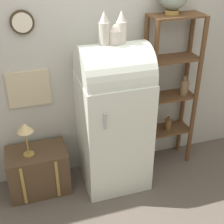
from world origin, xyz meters
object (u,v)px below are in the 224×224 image
refrigerator (114,115)px  desk_lamp (25,130)px  vase_center (115,34)px  vase_right (121,28)px  suitcase_trunk (39,170)px  vase_left (104,29)px

refrigerator → desk_lamp: 0.89m
vase_center → desk_lamp: size_ratio=0.48×
vase_center → vase_right: 0.08m
suitcase_trunk → vase_right: vase_right is taller
vase_center → suitcase_trunk: bearing=175.0°
suitcase_trunk → vase_right: (0.89, -0.06, 1.46)m
vase_center → desk_lamp: vase_center is taller
suitcase_trunk → vase_left: 1.64m
vase_left → desk_lamp: bearing=177.8°
refrigerator → suitcase_trunk: 1.00m
vase_center → desk_lamp: bearing=177.8°
refrigerator → vase_right: (0.07, 0.01, 0.89)m
vase_left → refrigerator: bearing=-4.4°
suitcase_trunk → vase_right: size_ratio=2.14×
desk_lamp → vase_left: bearing=-2.2°
vase_center → vase_left: bearing=177.5°
vase_left → desk_lamp: (-0.80, 0.03, -0.92)m
vase_right → desk_lamp: vase_right is taller
suitcase_trunk → desk_lamp: size_ratio=1.67×
refrigerator → suitcase_trunk: bearing=174.8°
vase_center → vase_right: vase_right is taller
suitcase_trunk → vase_right: 1.71m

